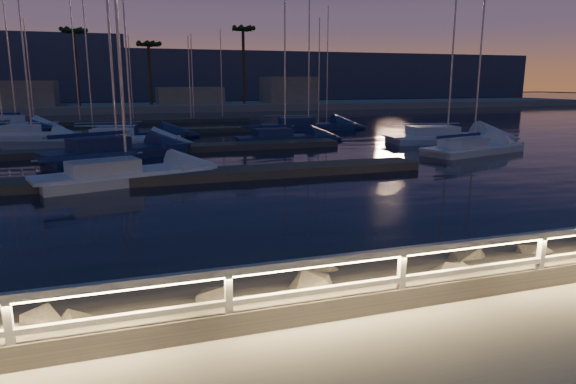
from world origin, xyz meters
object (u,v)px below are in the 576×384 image
(sailboat_l, at_px, (306,125))
(sailboat_n, at_px, (1,130))
(sailboat_d, at_px, (471,147))
(sailboat_k, at_px, (129,134))
(sailboat_c, at_px, (122,174))
(sailboat_g, at_px, (282,137))
(sailboat_j, at_px, (123,139))
(sailboat_f, at_px, (114,151))
(guard_rail, at_px, (345,271))
(sailboat_i, at_px, (15,124))
(sailboat_e, at_px, (30,134))
(sailboat_h, at_px, (444,137))

(sailboat_l, bearing_deg, sailboat_n, 179.12)
(sailboat_d, height_order, sailboat_k, sailboat_k)
(sailboat_c, height_order, sailboat_g, sailboat_c)
(sailboat_c, bearing_deg, sailboat_l, 36.07)
(sailboat_j, distance_m, sailboat_n, 14.21)
(sailboat_f, distance_m, sailboat_j, 6.92)
(sailboat_g, relative_size, sailboat_k, 0.88)
(sailboat_k, relative_size, sailboat_l, 0.96)
(guard_rail, height_order, sailboat_f, sailboat_f)
(sailboat_i, relative_size, sailboat_k, 0.89)
(sailboat_i, bearing_deg, sailboat_e, -52.07)
(sailboat_c, height_order, sailboat_n, sailboat_c)
(sailboat_l, bearing_deg, sailboat_f, -133.75)
(sailboat_f, bearing_deg, sailboat_k, 59.04)
(sailboat_c, distance_m, sailboat_d, 20.98)
(guard_rail, height_order, sailboat_l, sailboat_l)
(sailboat_f, bearing_deg, sailboat_i, 86.13)
(sailboat_h, bearing_deg, sailboat_l, 122.84)
(sailboat_l, bearing_deg, sailboat_e, -169.07)
(sailboat_f, relative_size, sailboat_j, 1.15)
(sailboat_c, height_order, sailboat_e, sailboat_c)
(sailboat_f, bearing_deg, sailboat_n, 92.69)
(sailboat_f, height_order, sailboat_i, sailboat_f)
(sailboat_h, bearing_deg, sailboat_g, 169.56)
(sailboat_j, bearing_deg, sailboat_n, 150.25)
(sailboat_j, xyz_separation_m, sailboat_l, (16.28, 6.43, 0.00))
(sailboat_c, bearing_deg, sailboat_g, 31.02)
(guard_rail, height_order, sailboat_c, sailboat_c)
(sailboat_j, relative_size, sailboat_l, 0.85)
(sailboat_k, bearing_deg, sailboat_c, -95.53)
(sailboat_i, height_order, sailboat_l, sailboat_l)
(sailboat_e, xyz_separation_m, sailboat_k, (7.15, -2.20, 0.01))
(sailboat_k, bearing_deg, sailboat_j, -101.76)
(sailboat_f, relative_size, sailboat_g, 1.17)
(sailboat_h, bearing_deg, sailboat_e, 165.69)
(guard_rail, relative_size, sailboat_h, 2.82)
(sailboat_i, bearing_deg, sailboat_g, -19.13)
(sailboat_i, bearing_deg, sailboat_k, -29.61)
(sailboat_c, height_order, sailboat_l, sailboat_l)
(sailboat_c, distance_m, sailboat_l, 26.95)
(sailboat_c, xyz_separation_m, sailboat_d, (20.76, 3.02, -0.02))
(guard_rail, height_order, sailboat_j, sailboat_j)
(sailboat_e, relative_size, sailboat_k, 0.83)
(sailboat_d, xyz_separation_m, sailboat_l, (-4.15, 18.20, 0.03))
(sailboat_k, height_order, sailboat_n, sailboat_k)
(sailboat_n, bearing_deg, sailboat_g, -30.76)
(sailboat_f, distance_m, sailboat_i, 25.06)
(sailboat_g, bearing_deg, sailboat_j, 164.80)
(guard_rail, xyz_separation_m, sailboat_h, (19.42, 24.72, -0.93))
(sailboat_j, height_order, sailboat_n, sailboat_n)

